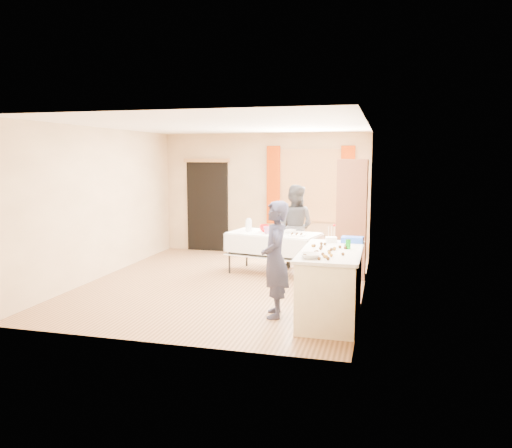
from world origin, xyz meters
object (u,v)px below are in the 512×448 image
(cabinet, at_px, (352,219))
(woman, at_px, (294,226))
(counter, at_px, (331,285))
(chair, at_px, (288,247))
(girl, at_px, (275,259))
(party_table, at_px, (274,249))

(cabinet, bearing_deg, woman, 155.59)
(counter, distance_m, chair, 3.40)
(girl, bearing_deg, cabinet, 148.03)
(chair, height_order, woman, woman)
(party_table, xyz_separation_m, woman, (0.26, 0.62, 0.34))
(party_table, bearing_deg, cabinet, 17.51)
(chair, bearing_deg, girl, -86.99)
(woman, bearing_deg, girl, 105.02)
(chair, relative_size, girl, 0.70)
(party_table, height_order, girl, girl)
(party_table, height_order, chair, chair)
(cabinet, bearing_deg, girl, -108.45)
(girl, height_order, woman, woman)
(party_table, distance_m, girl, 2.43)
(counter, xyz_separation_m, girl, (-0.73, -0.08, 0.32))
(party_table, relative_size, girl, 1.14)
(chair, bearing_deg, cabinet, -36.71)
(cabinet, height_order, girl, cabinet)
(cabinet, distance_m, counter, 2.46)
(counter, distance_m, woman, 3.08)
(chair, height_order, girl, girl)
(party_table, xyz_separation_m, girl, (0.54, -2.35, 0.32))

